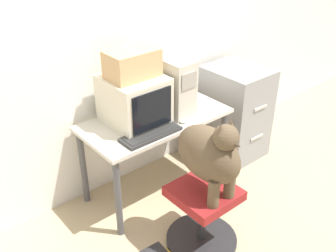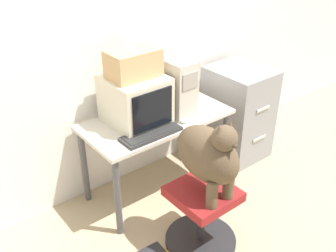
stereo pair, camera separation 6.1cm
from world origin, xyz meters
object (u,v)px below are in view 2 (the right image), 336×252
(pc_tower, at_px, (170,84))
(office_chair, at_px, (202,217))
(dog, at_px, (209,154))
(cardboard_box, at_px, (133,63))
(keyboard, at_px, (151,134))
(filing_cabinet, at_px, (238,113))
(crt_monitor, at_px, (135,100))

(pc_tower, relative_size, office_chair, 0.91)
(office_chair, relative_size, dog, 0.88)
(office_chair, height_order, dog, dog)
(cardboard_box, bearing_deg, office_chair, -87.98)
(keyboard, bearing_deg, office_chair, -83.33)
(office_chair, bearing_deg, pc_tower, 67.32)
(pc_tower, xyz_separation_m, office_chair, (-0.31, -0.75, -0.69))
(filing_cabinet, bearing_deg, dog, -146.52)
(filing_cabinet, bearing_deg, cardboard_box, 177.04)
(crt_monitor, height_order, keyboard, crt_monitor)
(keyboard, height_order, filing_cabinet, filing_cabinet)
(keyboard, distance_m, dog, 0.55)
(keyboard, bearing_deg, filing_cabinet, 9.11)
(crt_monitor, relative_size, dog, 0.76)
(crt_monitor, distance_m, pc_tower, 0.34)
(dog, bearing_deg, filing_cabinet, 33.48)
(dog, height_order, cardboard_box, cardboard_box)
(dog, xyz_separation_m, filing_cabinet, (1.10, 0.73, -0.36))
(dog, relative_size, filing_cabinet, 0.67)
(dog, distance_m, filing_cabinet, 1.37)
(crt_monitor, height_order, filing_cabinet, crt_monitor)
(filing_cabinet, bearing_deg, pc_tower, 176.19)
(office_chair, distance_m, dog, 0.55)
(office_chair, height_order, cardboard_box, cardboard_box)
(crt_monitor, height_order, dog, crt_monitor)
(pc_tower, bearing_deg, filing_cabinet, -3.81)
(pc_tower, distance_m, filing_cabinet, 0.94)
(pc_tower, distance_m, keyboard, 0.49)
(keyboard, xyz_separation_m, cardboard_box, (0.03, 0.25, 0.46))
(crt_monitor, xyz_separation_m, cardboard_box, (-0.00, 0.00, 0.29))
(cardboard_box, bearing_deg, pc_tower, -0.99)
(crt_monitor, relative_size, office_chair, 0.86)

